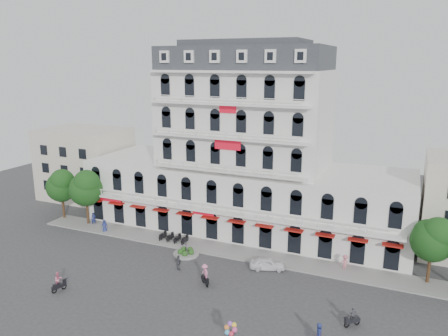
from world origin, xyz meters
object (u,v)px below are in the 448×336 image
Objects in this scene: rider_southwest at (59,281)px; parked_car at (267,263)px; rider_east at (319,334)px; rider_northeast at (352,317)px; rider_center at (205,274)px.

parked_car is at bearing -37.89° from rider_southwest.
rider_east is at bearing -162.99° from parked_car.
rider_northeast is 15.40m from rider_center.
rider_east is at bearing 20.97° from rider_center.
rider_center reaches higher than parked_car.
rider_northeast is (10.38, -7.58, 0.22)m from parked_car.
rider_northeast is 0.81× the size of rider_center.
rider_northeast is at bearing -62.73° from rider_southwest.
rider_northeast is (2.21, 3.84, -0.08)m from rider_east.
rider_center reaches higher than rider_southwest.
rider_southwest reaches higher than rider_northeast.
parked_car is at bearing -79.94° from rider_northeast.
rider_southwest is at bearing 107.47° from parked_car.
rider_east is (26.35, 1.82, -0.12)m from rider_southwest.
rider_east is 14.16m from rider_center.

